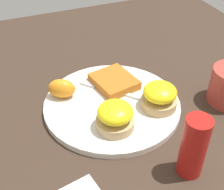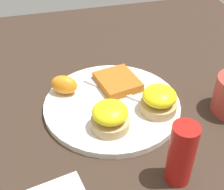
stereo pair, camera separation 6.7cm
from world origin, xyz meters
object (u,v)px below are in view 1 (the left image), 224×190
(sandwich_benedict_left, at_px, (115,117))
(sandwich_benedict_right, at_px, (160,96))
(fork, at_px, (114,90))
(orange_wedge, at_px, (62,89))
(condiment_bottle, at_px, (194,147))
(hashbrown_patty, at_px, (114,81))

(sandwich_benedict_left, distance_m, sandwich_benedict_right, 0.11)
(sandwich_benedict_left, relative_size, fork, 0.48)
(orange_wedge, distance_m, condiment_bottle, 0.31)
(hashbrown_patty, distance_m, orange_wedge, 0.12)
(hashbrown_patty, xyz_separation_m, orange_wedge, (-0.00, -0.12, 0.01))
(condiment_bottle, bearing_deg, fork, -170.38)
(hashbrown_patty, distance_m, condiment_bottle, 0.27)
(orange_wedge, height_order, condiment_bottle, condiment_bottle)
(condiment_bottle, bearing_deg, hashbrown_patty, -173.30)
(sandwich_benedict_right, relative_size, hashbrown_patty, 0.78)
(sandwich_benedict_right, height_order, condiment_bottle, condiment_bottle)
(hashbrown_patty, relative_size, orange_wedge, 1.63)
(hashbrown_patty, height_order, fork, hashbrown_patty)
(sandwich_benedict_right, distance_m, hashbrown_patty, 0.12)
(sandwich_benedict_right, xyz_separation_m, fork, (-0.09, -0.07, -0.02))
(sandwich_benedict_right, xyz_separation_m, orange_wedge, (-0.11, -0.18, -0.01))
(sandwich_benedict_right, distance_m, orange_wedge, 0.21)
(sandwich_benedict_right, relative_size, orange_wedge, 1.28)
(condiment_bottle, bearing_deg, orange_wedge, -150.35)
(orange_wedge, bearing_deg, hashbrown_patty, 88.44)
(sandwich_benedict_right, distance_m, condiment_bottle, 0.16)
(sandwich_benedict_left, distance_m, hashbrown_patty, 0.14)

